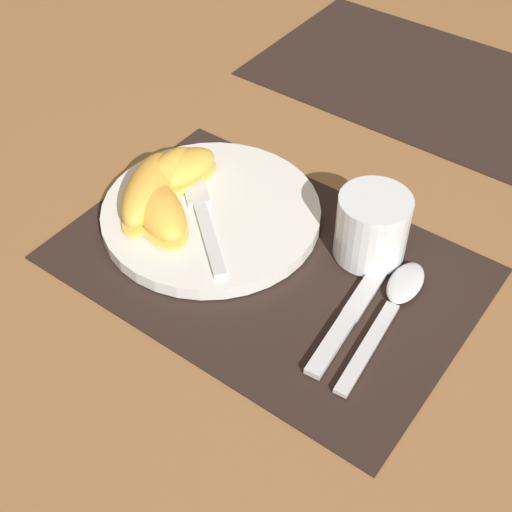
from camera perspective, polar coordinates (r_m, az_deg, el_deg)
ground_plane at (r=0.78m, az=0.88°, el=-0.67°), size 3.00×3.00×0.00m
placemat at (r=0.78m, az=0.89°, el=-0.57°), size 0.44×0.30×0.00m
placemat_far at (r=1.10m, az=12.43°, el=13.86°), size 0.44×0.30×0.00m
plate at (r=0.82m, az=-3.60°, el=3.42°), size 0.25×0.25×0.02m
juice_glass at (r=0.77m, az=9.23°, el=2.11°), size 0.08×0.08×0.08m
knife at (r=0.73m, az=7.94°, el=-4.09°), size 0.04×0.21×0.01m
spoon at (r=0.75m, az=11.13°, el=-3.40°), size 0.04×0.19×0.01m
fork at (r=0.81m, az=-4.45°, el=3.82°), size 0.16×0.14×0.00m
citrus_wedge_0 at (r=0.85m, az=-6.25°, el=6.77°), size 0.08×0.11×0.03m
citrus_wedge_1 at (r=0.84m, az=-7.66°, el=6.11°), size 0.06×0.13×0.04m
citrus_wedge_2 at (r=0.82m, az=-8.62°, el=5.21°), size 0.10×0.14×0.04m
citrus_wedge_3 at (r=0.80m, az=-7.78°, el=3.64°), size 0.12×0.10×0.03m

